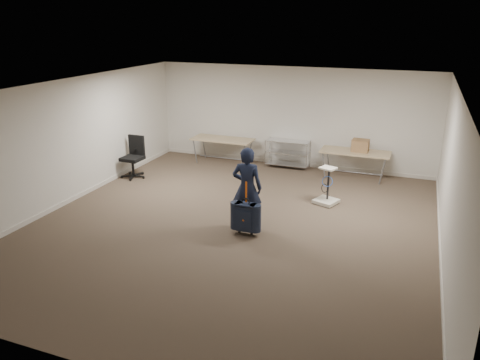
% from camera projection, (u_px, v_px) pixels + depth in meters
% --- Properties ---
extents(ground, '(9.00, 9.00, 0.00)m').
position_uv_depth(ground, '(233.00, 224.00, 9.70)').
color(ground, '#433328').
rests_on(ground, ground).
extents(room_shell, '(8.00, 9.00, 9.00)m').
position_uv_depth(room_shell, '(255.00, 199.00, 10.90)').
color(room_shell, beige).
rests_on(room_shell, ground).
extents(folding_table_left, '(1.80, 0.75, 0.73)m').
position_uv_depth(folding_table_left, '(223.00, 140.00, 13.60)').
color(folding_table_left, tan).
rests_on(folding_table_left, ground).
extents(folding_table_right, '(1.80, 0.75, 0.73)m').
position_uv_depth(folding_table_right, '(355.00, 153.00, 12.32)').
color(folding_table_right, tan).
rests_on(folding_table_right, ground).
extents(wire_shelf, '(1.22, 0.47, 0.80)m').
position_uv_depth(wire_shelf, '(288.00, 152.00, 13.26)').
color(wire_shelf, silver).
rests_on(wire_shelf, ground).
extents(person, '(0.64, 0.45, 1.68)m').
position_uv_depth(person, '(247.00, 188.00, 9.37)').
color(person, black).
rests_on(person, ground).
extents(suitcase, '(0.41, 0.24, 1.10)m').
position_uv_depth(suitcase, '(246.00, 217.00, 9.14)').
color(suitcase, black).
rests_on(suitcase, ground).
extents(office_chair, '(0.67, 0.67, 1.10)m').
position_uv_depth(office_chair, '(134.00, 165.00, 12.51)').
color(office_chair, black).
rests_on(office_chair, ground).
extents(equipment_cart, '(0.61, 0.61, 0.87)m').
position_uv_depth(equipment_cart, '(326.00, 194.00, 10.72)').
color(equipment_cart, silver).
rests_on(equipment_cart, ground).
extents(cardboard_box, '(0.44, 0.34, 0.32)m').
position_uv_depth(cardboard_box, '(360.00, 146.00, 12.24)').
color(cardboard_box, olive).
rests_on(cardboard_box, folding_table_right).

